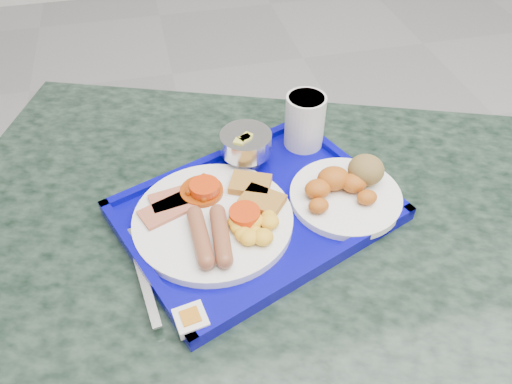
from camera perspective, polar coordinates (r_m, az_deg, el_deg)
table at (r=0.94m, az=1.65°, el=-11.29°), size 1.28×1.07×0.68m
tray at (r=0.81m, az=0.00°, el=-2.31°), size 0.49×0.43×0.02m
main_plate at (r=0.78m, az=-4.36°, el=-2.90°), size 0.25×0.25×0.04m
bread_plate at (r=0.83m, az=10.39°, el=0.45°), size 0.18×0.18×0.06m
fruit_bowl at (r=0.87m, az=-1.16°, el=5.53°), size 0.09×0.09×0.06m
juice_cup at (r=0.90m, az=5.61°, el=8.25°), size 0.07×0.07×0.10m
spoon at (r=0.77m, az=-11.37°, el=-5.30°), size 0.07×0.15×0.01m
knife at (r=0.74m, az=-12.87°, el=-9.18°), size 0.04×0.18×0.00m
jam_packet at (r=0.68m, az=-7.45°, el=-14.24°), size 0.05×0.05×0.02m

